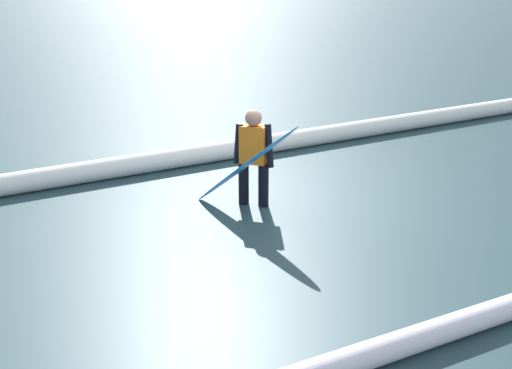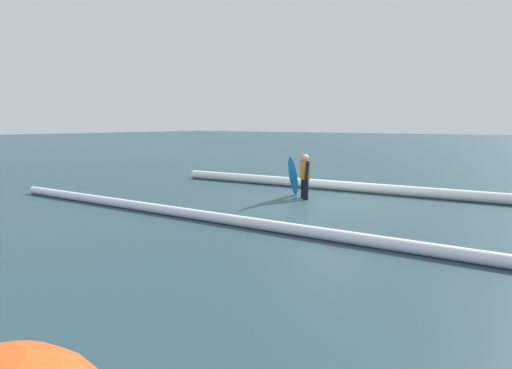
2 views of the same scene
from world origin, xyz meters
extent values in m
plane|color=#243E46|center=(0.00, 0.00, 0.00)|extent=(167.03, 167.03, 0.00)
cylinder|color=black|center=(0.57, 0.07, 0.29)|extent=(0.14, 0.14, 0.59)
cylinder|color=black|center=(0.77, -0.13, 0.29)|extent=(0.14, 0.14, 0.59)
cube|color=orange|center=(0.67, -0.03, 0.84)|extent=(0.38, 0.38, 0.51)
sphere|color=tan|center=(0.67, -0.03, 1.20)|extent=(0.22, 0.22, 0.22)
cylinder|color=black|center=(0.52, 0.12, 0.84)|extent=(0.09, 0.18, 0.58)
cylinder|color=black|center=(0.82, -0.18, 0.84)|extent=(0.09, 0.18, 0.58)
ellipsoid|color=#268CE5|center=(0.91, 0.21, 0.65)|extent=(0.91, 1.62, 1.32)
ellipsoid|color=blue|center=(0.91, 0.21, 0.65)|extent=(0.64, 1.26, 1.07)
cylinder|color=white|center=(-1.22, -2.24, 0.16)|extent=(15.85, 1.46, 0.32)
cylinder|color=white|center=(0.31, 3.75, 0.12)|extent=(15.54, 0.95, 0.23)
camera|label=1|loc=(4.41, 7.70, 3.22)|focal=47.60mm
camera|label=2|loc=(-5.43, 10.87, 2.19)|focal=30.28mm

